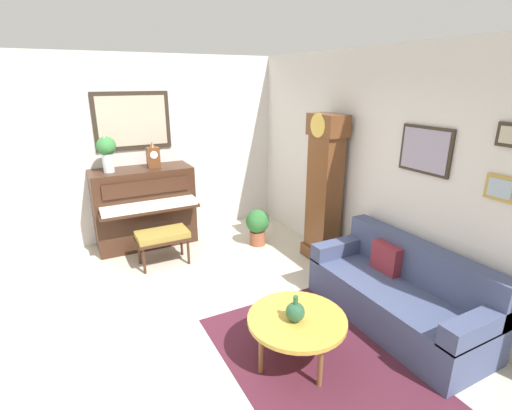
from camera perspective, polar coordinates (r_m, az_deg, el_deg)
name	(u,v)px	position (r m, az deg, el deg)	size (l,w,h in m)	color
ground_plane	(191,325)	(4.26, -9.80, -17.47)	(6.40, 6.00, 0.10)	beige
wall_left	(132,150)	(6.09, -18.29, 7.88)	(0.13, 4.90, 2.80)	silver
wall_back	(374,168)	(4.83, 17.46, 5.31)	(5.30, 0.13, 2.80)	silver
area_rug	(315,359)	(3.77, 8.94, -21.97)	(2.10, 1.50, 0.01)	#4C1E2D
piano	(145,207)	(5.94, -16.46, -0.27)	(0.87, 1.44, 1.19)	#3D2316
piano_bench	(162,237)	(5.29, -13.95, -4.66)	(0.42, 0.70, 0.48)	#3D2316
grandfather_clock	(324,194)	(5.19, 10.20, 1.72)	(0.52, 0.34, 2.03)	brown
couch	(399,294)	(4.29, 20.79, -12.48)	(1.90, 0.80, 0.84)	#424C70
coffee_table	(297,321)	(3.50, 6.20, -16.97)	(0.88, 0.88, 0.44)	gold
mantel_clock	(153,156)	(5.79, -15.29, 7.14)	(0.13, 0.18, 0.38)	brown
flower_vase	(107,150)	(5.67, -21.65, 7.74)	(0.26, 0.26, 0.58)	silver
green_jug	(295,312)	(3.40, 5.94, -15.75)	(0.17, 0.17, 0.24)	#234C33
potted_plant	(258,225)	(5.76, 0.23, -3.02)	(0.36, 0.36, 0.56)	#935138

